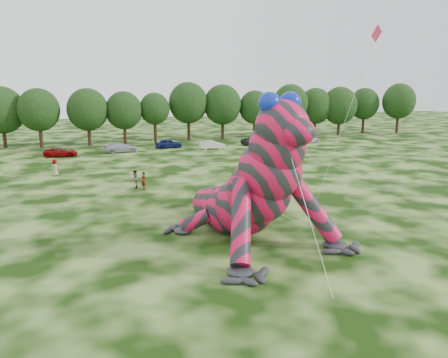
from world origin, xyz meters
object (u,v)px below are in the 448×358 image
object	(u,v)px
tree_11	(223,112)
car_7	(308,139)
car_5	(212,145)
tree_7	(88,117)
car_4	(169,143)
tree_12	(255,114)
tree_17	(398,108)
car_2	(61,152)
inflatable_gecko	(233,163)
spectator_3	(293,155)
tree_5	(2,117)
flying_kite	(372,46)
tree_14	(315,112)
car_3	(121,148)
spectator_0	(143,181)
car_6	(255,141)
spectator_1	(135,179)
tree_16	(364,110)
spectator_4	(55,168)
tree_9	(155,118)
tree_6	(39,118)
tree_10	(188,111)
tree_15	(339,111)
tree_8	(124,118)
tree_13	(290,111)

from	to	relation	value
tree_11	car_7	world-z (taller)	tree_11
car_5	tree_7	bearing A→B (deg)	66.40
car_4	tree_12	bearing A→B (deg)	-69.08
tree_17	car_2	xyz separation A→B (m)	(-66.27, -10.58, -4.50)
inflatable_gecko	car_4	size ratio (longest dim) A/B	4.48
spectator_3	tree_5	bearing A→B (deg)	-125.12
flying_kite	car_2	xyz separation A→B (m)	(-24.37, 35.91, -12.20)
inflatable_gecko	tree_14	size ratio (longest dim) A/B	2.05
car_3	spectator_3	xyz separation A→B (m)	(20.88, -15.45, 0.21)
spectator_0	car_7	bearing A→B (deg)	105.19
car_5	car_4	bearing A→B (deg)	67.98
tree_7	car_6	distance (m)	28.02
flying_kite	car_5	size ratio (longest dim) A/B	3.62
tree_7	spectator_1	size ratio (longest dim) A/B	5.31
tree_7	car_4	xyz separation A→B (m)	(11.95, -7.02, -4.01)
tree_5	car_5	xyz separation A→B (m)	(31.34, -12.03, -4.23)
car_3	car_7	bearing A→B (deg)	-94.77
tree_16	spectator_4	distance (m)	65.99
car_3	tree_12	bearing A→B (deg)	-74.72
tree_9	spectator_1	distance (m)	35.21
flying_kite	tree_12	size ratio (longest dim) A/B	1.63
car_6	spectator_3	xyz separation A→B (m)	(-1.45, -16.92, 0.28)
tree_6	tree_10	bearing A→B (deg)	4.34
tree_10	tree_17	xyz separation A→B (m)	(44.55, -1.92, -0.10)
tree_6	spectator_1	bearing A→B (deg)	-72.14
spectator_4	spectator_3	bearing A→B (deg)	122.27
inflatable_gecko	car_2	bearing A→B (deg)	92.91
tree_15	tree_8	bearing A→B (deg)	-178.95
tree_7	tree_10	size ratio (longest dim) A/B	0.90
spectator_0	spectator_1	bearing A→B (deg)	-170.14
tree_6	spectator_4	size ratio (longest dim) A/B	5.05
tree_5	spectator_3	xyz separation A→B (m)	(38.19, -26.37, -3.96)
tree_13	car_5	distance (m)	22.19
tree_12	spectator_4	size ratio (longest dim) A/B	4.77
tree_15	spectator_1	size ratio (longest dim) A/B	5.40
tree_8	car_5	bearing A→B (deg)	-40.42
car_3	spectator_0	world-z (taller)	spectator_0
spectator_1	car_5	bearing A→B (deg)	154.97
tree_8	tree_16	distance (m)	49.72
tree_13	car_4	xyz separation A→B (m)	(-25.26, -7.35, -4.33)
tree_12	flying_kite	bearing A→B (deg)	-101.83
tree_17	spectator_3	distance (m)	44.54
tree_12	tree_6	bearing A→B (deg)	-178.39
tree_13	car_6	world-z (taller)	tree_13
tree_6	car_7	size ratio (longest dim) A/B	2.18
tree_17	tree_15	bearing A→B (deg)	175.30
tree_7	tree_15	distance (m)	48.56
car_5	tree_12	bearing A→B (deg)	-40.12
tree_5	car_5	world-z (taller)	tree_5
tree_10	car_4	bearing A→B (deg)	-122.14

